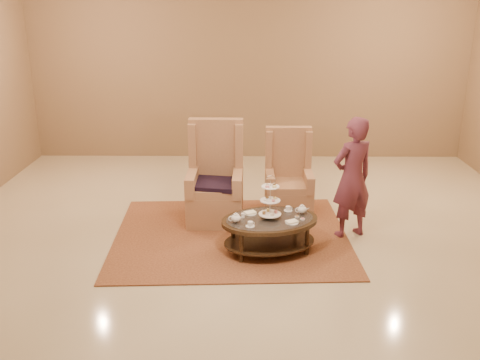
{
  "coord_description": "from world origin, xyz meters",
  "views": [
    {
      "loc": [
        -0.05,
        -5.87,
        2.9
      ],
      "look_at": [
        -0.12,
        0.2,
        0.82
      ],
      "focal_mm": 40.0,
      "sensor_mm": 36.0,
      "label": 1
    }
  ],
  "objects_px": {
    "tea_table": "(270,225)",
    "armchair_left": "(216,187)",
    "person": "(352,178)",
    "armchair_right": "(288,185)"
  },
  "relations": [
    {
      "from": "armchair_right",
      "to": "tea_table",
      "type": "bearing_deg",
      "value": -103.99
    },
    {
      "from": "tea_table",
      "to": "armchair_right",
      "type": "relative_size",
      "value": 1.11
    },
    {
      "from": "armchair_right",
      "to": "person",
      "type": "distance_m",
      "value": 1.15
    },
    {
      "from": "armchair_left",
      "to": "armchair_right",
      "type": "xyz_separation_m",
      "value": [
        1.01,
        0.28,
        -0.06
      ]
    },
    {
      "from": "person",
      "to": "armchair_left",
      "type": "bearing_deg",
      "value": -42.75
    },
    {
      "from": "tea_table",
      "to": "armchair_right",
      "type": "distance_m",
      "value": 1.33
    },
    {
      "from": "person",
      "to": "armchair_right",
      "type": "bearing_deg",
      "value": -74.09
    },
    {
      "from": "tea_table",
      "to": "person",
      "type": "height_order",
      "value": "person"
    },
    {
      "from": "tea_table",
      "to": "armchair_left",
      "type": "bearing_deg",
      "value": 110.04
    },
    {
      "from": "tea_table",
      "to": "person",
      "type": "xyz_separation_m",
      "value": [
        1.03,
        0.48,
        0.42
      ]
    }
  ]
}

